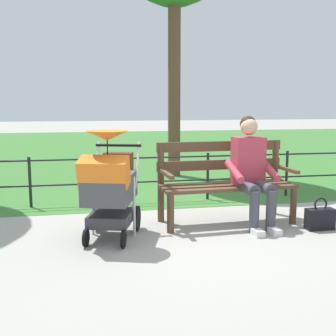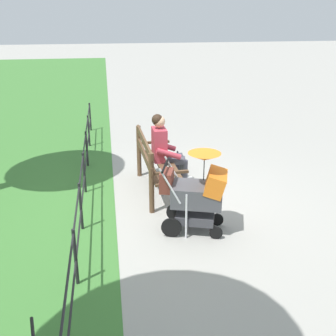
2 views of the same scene
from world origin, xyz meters
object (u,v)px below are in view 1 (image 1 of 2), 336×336
object	(u,v)px
person_on_bench	(252,168)
stroller	(110,184)
handbag	(320,218)
park_bench	(225,178)

from	to	relation	value
person_on_bench	stroller	size ratio (longest dim) A/B	1.11
stroller	handbag	bearing A→B (deg)	176.97
person_on_bench	handbag	bearing A→B (deg)	154.85
park_bench	stroller	xyz separation A→B (m)	(1.40, 0.43, 0.07)
park_bench	stroller	bearing A→B (deg)	17.07
stroller	handbag	xyz separation A→B (m)	(-2.35, 0.12, -0.47)
park_bench	stroller	distance (m)	1.46
stroller	handbag	size ratio (longest dim) A/B	3.11
park_bench	stroller	world-z (taller)	stroller
person_on_bench	stroller	bearing A→B (deg)	7.12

